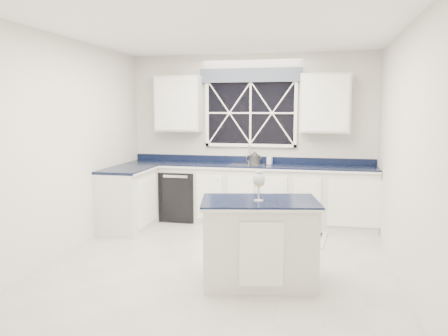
% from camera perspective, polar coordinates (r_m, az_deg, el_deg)
% --- Properties ---
extents(ground, '(4.50, 4.50, 0.00)m').
position_cam_1_polar(ground, '(5.30, -0.46, -12.31)').
color(ground, '#A7A7A2').
rests_on(ground, ground).
extents(back_wall, '(4.00, 0.10, 2.70)m').
position_cam_1_polar(back_wall, '(7.20, 3.51, 4.00)').
color(back_wall, silver).
rests_on(back_wall, ground).
extents(base_cabinets, '(3.99, 1.60, 0.90)m').
position_cam_1_polar(base_cabinets, '(6.93, 0.14, -3.65)').
color(base_cabinets, silver).
rests_on(base_cabinets, ground).
extents(countertop, '(3.98, 0.64, 0.04)m').
position_cam_1_polar(countertop, '(6.95, 3.10, 0.31)').
color(countertop, black).
rests_on(countertop, base_cabinets).
extents(dishwasher, '(0.60, 0.58, 0.82)m').
position_cam_1_polar(dishwasher, '(7.29, -5.51, -3.43)').
color(dishwasher, black).
rests_on(dishwasher, ground).
extents(window, '(1.65, 0.09, 1.26)m').
position_cam_1_polar(window, '(7.14, 3.48, 7.83)').
color(window, black).
rests_on(window, ground).
extents(upper_cabinets, '(3.10, 0.34, 0.90)m').
position_cam_1_polar(upper_cabinets, '(7.02, 3.33, 8.40)').
color(upper_cabinets, silver).
rests_on(upper_cabinets, ground).
extents(faucet, '(0.05, 0.20, 0.30)m').
position_cam_1_polar(faucet, '(7.12, 3.36, 1.93)').
color(faucet, silver).
rests_on(faucet, countertop).
extents(island, '(1.31, 0.94, 0.89)m').
position_cam_1_polar(island, '(4.62, 4.63, -9.55)').
color(island, silver).
rests_on(island, ground).
extents(rug, '(1.37, 0.92, 0.02)m').
position_cam_1_polar(rug, '(6.37, 7.26, -8.79)').
color(rug, '#B5B4B0').
rests_on(rug, ground).
extents(kettle, '(0.29, 0.20, 0.20)m').
position_cam_1_polar(kettle, '(6.98, 4.00, 1.28)').
color(kettle, '#323234').
rests_on(kettle, countertop).
extents(wine_glass, '(0.13, 0.13, 0.30)m').
position_cam_1_polar(wine_glass, '(4.42, 4.57, -1.65)').
color(wine_glass, silver).
rests_on(wine_glass, island).
extents(soap_bottle, '(0.09, 0.09, 0.17)m').
position_cam_1_polar(soap_bottle, '(7.02, 5.98, 1.20)').
color(soap_bottle, silver).
rests_on(soap_bottle, countertop).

